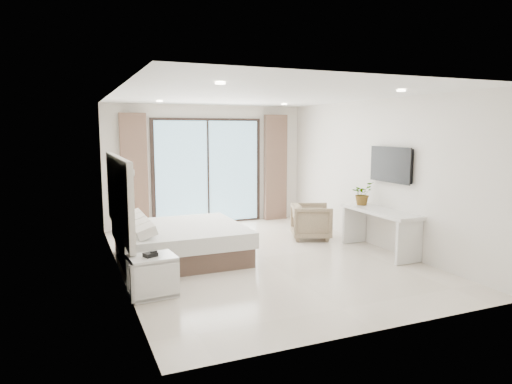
# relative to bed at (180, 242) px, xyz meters

# --- Properties ---
(ground) EXTENTS (6.20, 6.20, 0.00)m
(ground) POSITION_rel_bed_xyz_m (1.30, -0.42, -0.30)
(ground) COLOR beige
(ground) RESTS_ON ground
(room_shell) EXTENTS (4.62, 6.22, 2.72)m
(room_shell) POSITION_rel_bed_xyz_m (1.10, 0.36, 1.28)
(room_shell) COLOR silver
(room_shell) RESTS_ON ground
(bed) EXTENTS (2.02, 1.92, 0.70)m
(bed) POSITION_rel_bed_xyz_m (0.00, 0.00, 0.00)
(bed) COLOR brown
(bed) RESTS_ON ground
(nightstand) EXTENTS (0.62, 0.53, 0.53)m
(nightstand) POSITION_rel_bed_xyz_m (-0.72, -1.52, -0.03)
(nightstand) COLOR silver
(nightstand) RESTS_ON ground
(phone) EXTENTS (0.20, 0.18, 0.05)m
(phone) POSITION_rel_bed_xyz_m (-0.74, -1.55, 0.26)
(phone) COLOR black
(phone) RESTS_ON nightstand
(console_desk) EXTENTS (0.52, 1.67, 0.77)m
(console_desk) POSITION_rel_bed_xyz_m (3.34, -0.93, 0.27)
(console_desk) COLOR silver
(console_desk) RESTS_ON ground
(plant) EXTENTS (0.52, 0.54, 0.33)m
(plant) POSITION_rel_bed_xyz_m (3.34, -0.40, 0.64)
(plant) COLOR #33662D
(plant) RESTS_ON console_desk
(armchair) EXTENTS (0.91, 0.94, 0.76)m
(armchair) POSITION_rel_bed_xyz_m (2.76, 0.45, 0.08)
(armchair) COLOR #937A60
(armchair) RESTS_ON ground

